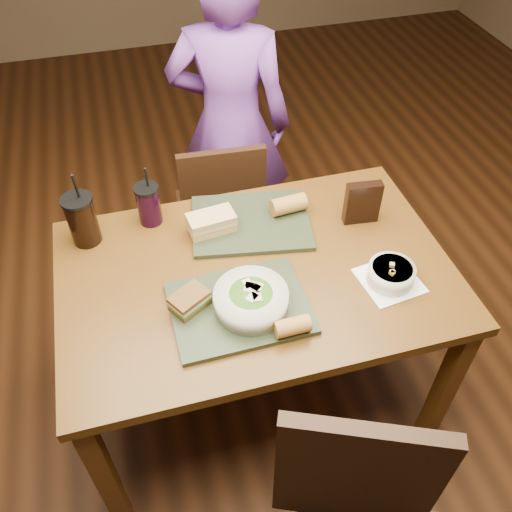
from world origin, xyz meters
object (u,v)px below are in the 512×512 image
at_px(baguette_far, 288,205).
at_px(cup_berry, 149,204).
at_px(soup_bowl, 391,274).
at_px(chip_bag, 362,203).
at_px(chair_far, 221,209).
at_px(diner, 231,125).
at_px(tray_near, 240,308).
at_px(dining_table, 256,289).
at_px(sandwich_far, 211,222).
at_px(salad_bowl, 251,299).
at_px(baguette_near, 292,326).
at_px(sandwich_near, 190,301).
at_px(tray_far, 251,223).
at_px(cup_cola, 82,220).

distance_m(baguette_far, cup_berry, 0.50).
height_order(soup_bowl, chip_bag, chip_bag).
xyz_separation_m(chair_far, soup_bowl, (0.39, -0.83, 0.32)).
bearing_deg(diner, soup_bowl, 124.83).
bearing_deg(diner, tray_near, 97.89).
relative_size(tray_near, cup_berry, 1.76).
bearing_deg(chip_bag, cup_berry, 170.99).
height_order(dining_table, sandwich_far, sandwich_far).
bearing_deg(salad_bowl, cup_berry, 115.71).
distance_m(soup_bowl, baguette_near, 0.39).
height_order(chair_far, diner, diner).
bearing_deg(baguette_near, salad_bowl, 126.80).
xyz_separation_m(sandwich_near, chip_bag, (0.67, 0.25, 0.04)).
relative_size(diner, soup_bowl, 7.31).
distance_m(sandwich_far, baguette_near, 0.52).
distance_m(sandwich_near, sandwich_far, 0.35).
bearing_deg(baguette_near, tray_far, 88.72).
xyz_separation_m(tray_near, cup_berry, (-0.21, 0.49, 0.07)).
bearing_deg(baguette_far, diner, 95.37).
relative_size(tray_far, soup_bowl, 2.04).
distance_m(dining_table, salad_bowl, 0.22).
relative_size(tray_far, cup_cola, 1.46).
distance_m(tray_near, soup_bowl, 0.50).
xyz_separation_m(baguette_far, cup_cola, (-0.72, 0.06, 0.04)).
relative_size(tray_near, tray_far, 1.00).
distance_m(diner, baguette_far, 0.65).
bearing_deg(sandwich_far, cup_berry, 148.41).
height_order(sandwich_near, cup_berry, cup_berry).
bearing_deg(chair_far, sandwich_near, -108.38).
bearing_deg(salad_bowl, baguette_far, 58.15).
xyz_separation_m(chair_far, sandwich_near, (-0.26, -0.77, 0.33)).
bearing_deg(cup_berry, tray_far, -18.66).
relative_size(tray_near, chip_bag, 2.56).
height_order(salad_bowl, soup_bowl, salad_bowl).
bearing_deg(cup_berry, sandwich_near, -82.30).
xyz_separation_m(diner, baguette_near, (-0.09, -1.17, 0.04)).
bearing_deg(chip_bag, salad_bowl, -142.16).
relative_size(sandwich_far, chip_bag, 1.05).
xyz_separation_m(tray_near, soup_bowl, (0.50, -0.01, 0.03)).
relative_size(sandwich_near, baguette_far, 1.08).
bearing_deg(diner, chair_far, 83.59).
xyz_separation_m(dining_table, baguette_far, (0.19, 0.24, 0.14)).
bearing_deg(sandwich_near, baguette_far, 38.99).
distance_m(baguette_near, cup_cola, 0.81).
xyz_separation_m(baguette_far, cup_berry, (-0.49, 0.10, 0.03)).
distance_m(tray_far, chip_bag, 0.40).
relative_size(chair_far, cup_cola, 2.91).
distance_m(sandwich_near, baguette_near, 0.32).
height_order(sandwich_far, baguette_near, sandwich_far).
height_order(dining_table, salad_bowl, salad_bowl).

